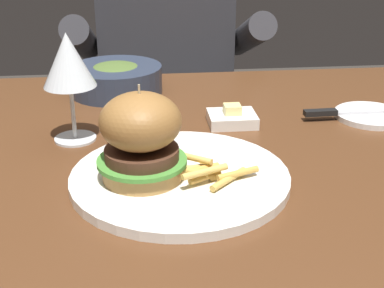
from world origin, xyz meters
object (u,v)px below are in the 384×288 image
at_px(burger_sandwich, 141,137).
at_px(table_knife, 346,112).
at_px(main_plate, 180,178).
at_px(soup_bowl, 116,78).
at_px(diner_person, 166,105).
at_px(butter_dish, 232,118).
at_px(wine_glass, 68,63).
at_px(bread_plate, 371,115).

relative_size(burger_sandwich, table_knife, 0.68).
bearing_deg(main_plate, table_knife, 33.72).
relative_size(main_plate, soup_bowl, 1.62).
bearing_deg(soup_bowl, diner_person, 73.04).
relative_size(table_knife, soup_bowl, 1.02).
distance_m(burger_sandwich, diner_person, 0.87).
bearing_deg(butter_dish, wine_glass, -171.18).
distance_m(wine_glass, table_knife, 0.49).
distance_m(table_knife, diner_person, 0.70).
height_order(burger_sandwich, diner_person, diner_person).
relative_size(bread_plate, soup_bowl, 0.69).
bearing_deg(diner_person, bread_plate, -60.51).
bearing_deg(diner_person, wine_glass, -106.00).
bearing_deg(burger_sandwich, butter_dish, 53.41).
bearing_deg(table_knife, butter_dish, -179.26).
xyz_separation_m(soup_bowl, diner_person, (0.12, 0.41, -0.21)).
xyz_separation_m(table_knife, butter_dish, (-0.21, -0.00, -0.00)).
height_order(burger_sandwich, soup_bowl, burger_sandwich).
bearing_deg(wine_glass, bread_plate, 4.98).
relative_size(bread_plate, table_knife, 0.67).
bearing_deg(table_knife, soup_bowl, 154.47).
height_order(burger_sandwich, table_knife, burger_sandwich).
height_order(soup_bowl, diner_person, diner_person).
xyz_separation_m(bread_plate, diner_person, (-0.34, 0.60, -0.18)).
distance_m(main_plate, bread_plate, 0.42).
xyz_separation_m(burger_sandwich, diner_person, (0.08, 0.82, -0.25)).
height_order(table_knife, soup_bowl, soup_bowl).
bearing_deg(diner_person, burger_sandwich, -95.41).
xyz_separation_m(bread_plate, soup_bowl, (-0.46, 0.20, 0.03)).
xyz_separation_m(main_plate, wine_glass, (-0.16, 0.17, 0.12)).
bearing_deg(burger_sandwich, wine_glass, 121.54).
height_order(wine_glass, butter_dish, wine_glass).
distance_m(main_plate, table_knife, 0.38).
distance_m(main_plate, burger_sandwich, 0.09).
bearing_deg(burger_sandwich, bread_plate, 27.89).
height_order(main_plate, table_knife, table_knife).
distance_m(wine_glass, diner_person, 0.74).
relative_size(burger_sandwich, bread_plate, 1.02).
relative_size(wine_glass, butter_dish, 2.13).
bearing_deg(bread_plate, main_plate, -149.79).
relative_size(main_plate, diner_person, 0.26).
bearing_deg(butter_dish, soup_bowl, 135.85).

